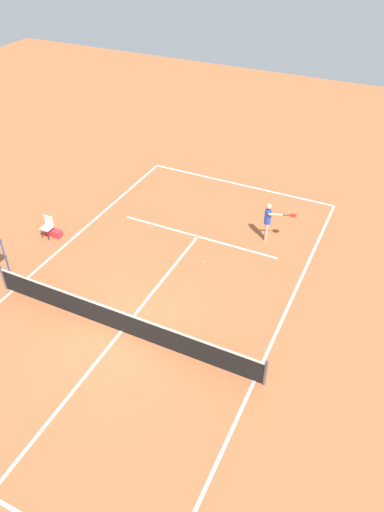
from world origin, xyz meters
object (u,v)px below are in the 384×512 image
object	(u,v)px
equipment_bag	(53,233)
tennis_ball	(204,262)
courtside_chair_mid	(47,226)
player_serving	(269,219)

from	to	relation	value
equipment_bag	tennis_ball	bearing A→B (deg)	-170.81
tennis_ball	courtside_chair_mid	bearing A→B (deg)	9.92
player_serving	tennis_ball	bearing A→B (deg)	-53.37
player_serving	tennis_ball	xyz separation A→B (m)	(1.78, 2.65, -1.03)
tennis_ball	equipment_bag	world-z (taller)	equipment_bag
player_serving	courtside_chair_mid	xyz separation A→B (m)	(8.64, 3.85, -0.53)
equipment_bag	courtside_chair_mid	bearing A→B (deg)	38.05
tennis_ball	courtside_chair_mid	distance (m)	6.99
tennis_ball	equipment_bag	size ratio (longest dim) A/B	0.09
player_serving	courtside_chair_mid	world-z (taller)	player_serving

